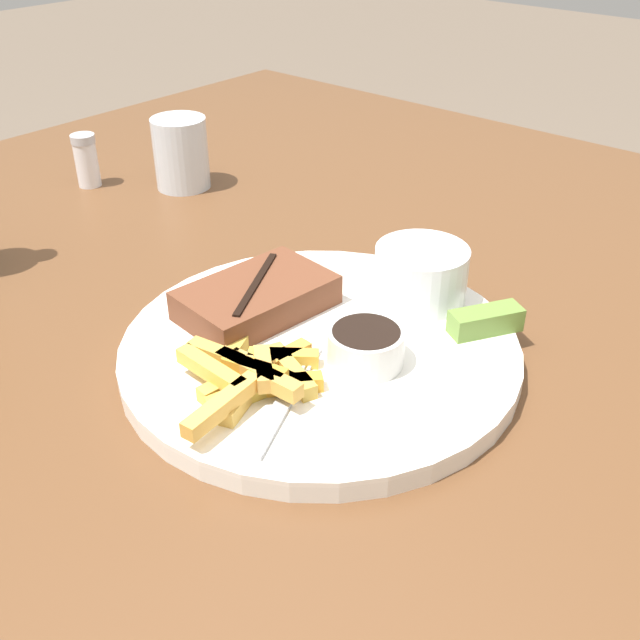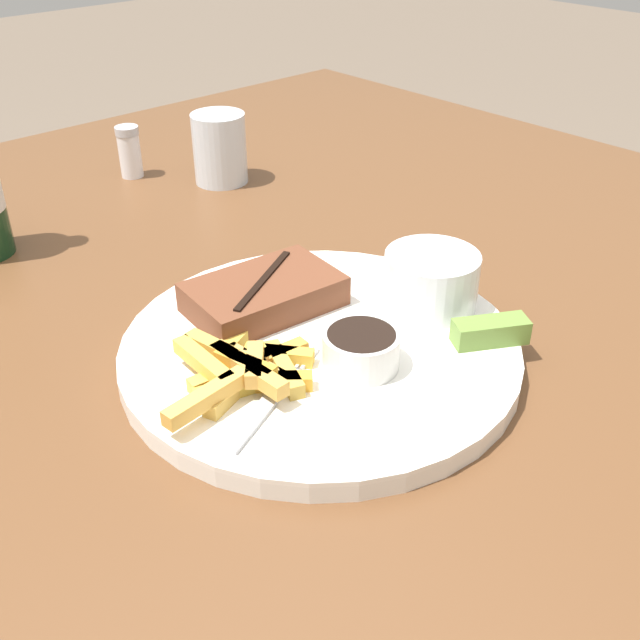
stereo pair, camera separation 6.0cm
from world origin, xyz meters
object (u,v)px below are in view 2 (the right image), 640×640
Objects in this scene: dipping_sauce_cup at (363,347)px; drinking_glass at (220,148)px; coleslaw_cup at (431,277)px; steak_portion at (267,293)px; fork_utensil at (271,399)px; salt_shaker at (130,151)px; pickle_spear at (490,331)px; dinner_plate at (320,350)px.

drinking_glass is (0.17, 0.42, 0.01)m from dipping_sauce_cup.
coleslaw_cup is at bearing 12.59° from dipping_sauce_cup.
steak_portion is 0.35m from drinking_glass.
steak_portion is at bearing 28.77° from fork_utensil.
fork_utensil is 1.97× the size of salt_shaker.
coleslaw_cup is 0.49m from salt_shaker.
pickle_spear is at bearing -25.89° from dipping_sauce_cup.
salt_shaker is at bearing 47.14° from fork_utensil.
steak_portion is 2.14× the size of pickle_spear.
dipping_sauce_cup reaches higher than pickle_spear.
dinner_plate is 3.97× the size of coleslaw_cup.
fork_utensil is at bearing -128.08° from steak_portion.
pickle_spear is at bearing -98.97° from drinking_glass.
steak_portion is 1.58× the size of drinking_glass.
salt_shaker reaches higher than steak_portion.
pickle_spear is 0.98× the size of salt_shaker.
pickle_spear is 0.19m from fork_utensil.
dinner_plate is 0.09m from fork_utensil.
pickle_spear is at bearing -97.18° from coleslaw_cup.
steak_portion is at bearing 89.48° from dipping_sauce_cup.
fork_utensil is (-0.19, -0.01, -0.03)m from coleslaw_cup.
steak_portion is 0.14m from coleslaw_cup.
drinking_glass reaches higher than fork_utensil.
drinking_glass is (0.17, 0.37, 0.03)m from dinner_plate.
dinner_plate is 3.77× the size of drinking_glass.
pickle_spear is 0.47m from drinking_glass.
coleslaw_cup is 0.64× the size of fork_utensil.
pickle_spear is 0.74× the size of drinking_glass.
dinner_plate is 0.41m from drinking_glass.
coleslaw_cup is 1.29× the size of pickle_spear.
fork_utensil is at bearing 161.55° from pickle_spear.
dinner_plate is 2.39× the size of steak_portion.
dinner_plate is at bearing -102.07° from salt_shaker.
steak_portion is at bearing 138.35° from coleslaw_cup.
coleslaw_cup is 0.95× the size of drinking_glass.
steak_portion reaches higher than dinner_plate.
salt_shaker reaches higher than pickle_spear.
dinner_plate is 0.05m from dipping_sauce_cup.
salt_shaker is at bearing 90.06° from pickle_spear.
dipping_sauce_cup is at bearing -112.25° from drinking_glass.
drinking_glass is (0.25, 0.41, 0.02)m from fork_utensil.
pickle_spear is 0.56m from salt_shaker.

